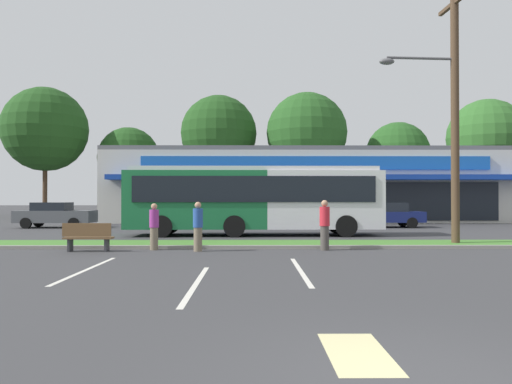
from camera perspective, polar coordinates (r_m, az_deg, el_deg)
The scene contains 22 objects.
grass_median at distance 18.82m, azimuth 4.59°, elevation -5.93°, with size 56.00×2.20×0.12m, color #427A2D.
curb_lip at distance 17.61m, azimuth 4.94°, elevation -6.29°, with size 56.00×0.24×0.12m, color gray.
parking_stripe_0 at distance 13.20m, azimuth -18.75°, elevation -8.38°, with size 0.12×4.80×0.01m, color silver.
parking_stripe_1 at distance 10.57m, azimuth -6.85°, elevation -10.34°, with size 0.12×4.80×0.01m, color silver.
parking_stripe_2 at distance 12.36m, azimuth 5.10°, elevation -8.94°, with size 0.12×4.80×0.01m, color silver.
lot_arrow at distance 6.10m, azimuth 11.48°, elevation -17.56°, with size 0.70×1.60×0.01m, color beige.
storefront_building at distance 41.82m, azimuth 5.65°, elevation 0.61°, with size 30.48×15.15×5.47m.
tree_far_left at distance 53.48m, azimuth -22.95°, elevation 6.61°, with size 8.23×8.23×12.66m.
tree_left at distance 52.55m, azimuth -14.35°, elevation 3.79°, with size 6.23×6.23×9.00m.
tree_mid_left at distance 50.48m, azimuth -4.28°, elevation 6.69°, with size 7.61×7.61×12.09m.
tree_mid at distance 49.39m, azimuth 5.82°, elevation 6.74°, with size 7.88×7.88×12.12m.
tree_mid_right at distance 52.44m, azimuth 15.91°, elevation 4.19°, with size 6.42×6.42×9.45m.
tree_right at distance 54.26m, azimuth 24.88°, elevation 5.58°, with size 7.66×7.66×11.50m.
utility_pole at distance 20.18m, azimuth 21.41°, elevation 9.07°, with size 3.03×2.40×9.68m.
city_bus at distance 23.76m, azimuth -0.24°, elevation -0.73°, with size 12.05×2.76×3.25m.
bus_stop_bench at distance 17.50m, azimuth -18.67°, elevation -4.83°, with size 1.60×0.45×0.95m.
car_1 at distance 31.30m, azimuth 14.54°, elevation -2.53°, with size 4.53×2.02×1.50m.
car_2 at distance 32.27m, azimuth -21.99°, elevation -2.42°, with size 4.49×1.95×1.52m.
car_3 at distance 30.26m, azimuth -9.65°, elevation -2.63°, with size 4.66×1.99×1.43m.
pedestrian_near_bench at distance 17.17m, azimuth 7.85°, elevation -3.76°, with size 0.34×0.34×1.71m.
pedestrian_by_pole at distance 16.77m, azimuth -6.65°, elevation -3.93°, with size 0.33×0.33×1.65m.
pedestrian_mid at distance 17.46m, azimuth -11.57°, elevation -3.89°, with size 0.32×0.32×1.59m.
Camera 1 is at (-1.65, -4.67, 1.77)m, focal length 34.99 mm.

